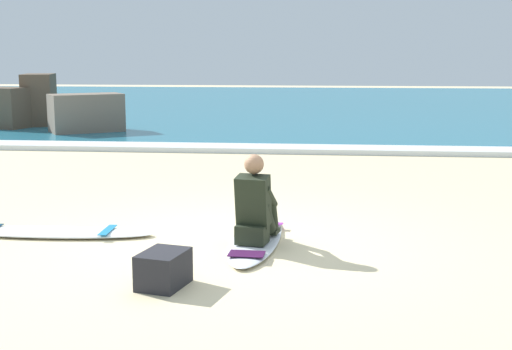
# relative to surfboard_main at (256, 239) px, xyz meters

# --- Properties ---
(ground_plane) EXTENTS (80.00, 80.00, 0.00)m
(ground_plane) POSITION_rel_surfboard_main_xyz_m (-0.25, -0.03, -0.04)
(ground_plane) COLOR beige
(sea) EXTENTS (80.00, 28.00, 0.10)m
(sea) POSITION_rel_surfboard_main_xyz_m (-0.25, 21.07, 0.01)
(sea) COLOR teal
(sea) RESTS_ON ground
(breaking_foam) EXTENTS (80.00, 0.90, 0.11)m
(breaking_foam) POSITION_rel_surfboard_main_xyz_m (-0.25, 7.37, 0.02)
(breaking_foam) COLOR white
(breaking_foam) RESTS_ON ground
(surfboard_main) EXTENTS (0.60, 2.19, 0.08)m
(surfboard_main) POSITION_rel_surfboard_main_xyz_m (0.00, 0.00, 0.00)
(surfboard_main) COLOR silver
(surfboard_main) RESTS_ON ground
(surfer_seated) EXTENTS (0.45, 0.75, 0.95)m
(surfer_seated) POSITION_rel_surfboard_main_xyz_m (0.01, -0.18, 0.40)
(surfer_seated) COLOR black
(surfer_seated) RESTS_ON surfboard_main
(surfboard_spare_near) EXTENTS (2.39, 0.58, 0.08)m
(surfboard_spare_near) POSITION_rel_surfboard_main_xyz_m (-2.39, 0.09, -0.00)
(surfboard_spare_near) COLOR white
(surfboard_spare_near) RESTS_ON ground
(rock_outcrop_distant) EXTENTS (4.45, 3.27, 1.53)m
(rock_outcrop_distant) POSITION_rel_surfboard_main_xyz_m (-6.88, 10.65, 0.60)
(rock_outcrop_distant) COLOR brown
(rock_outcrop_distant) RESTS_ON ground
(beach_bag) EXTENTS (0.46, 0.55, 0.32)m
(beach_bag) POSITION_rel_surfboard_main_xyz_m (-0.68, -1.54, 0.12)
(beach_bag) COLOR #232328
(beach_bag) RESTS_ON ground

